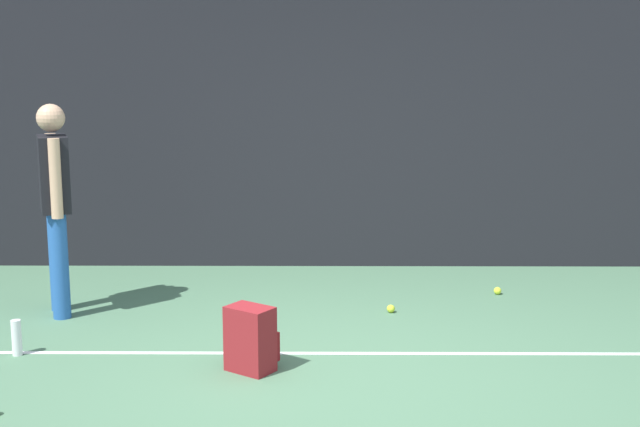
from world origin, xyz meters
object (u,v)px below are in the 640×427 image
Objects in this scene: tennis_ball_mid_court at (391,309)px; water_bottle at (17,338)px; backpack at (252,340)px; tennis_player at (55,197)px; tennis_ball_near_player at (498,291)px.

water_bottle is at bearing -159.00° from tennis_ball_mid_court.
water_bottle is (-2.69, -1.03, 0.09)m from tennis_ball_mid_court.
water_bottle is (-1.67, 0.28, -0.08)m from backpack.
tennis_player is 3.83m from tennis_ball_near_player.
tennis_player is at bearing -170.73° from tennis_ball_near_player.
tennis_player is 2.85m from tennis_ball_mid_court.
tennis_ball_near_player is at bearing 29.38° from tennis_ball_mid_court.
backpack is 1.70m from water_bottle.
water_bottle is (-0.01, -0.99, -0.84)m from tennis_player.
tennis_ball_near_player is 1.00× the size of tennis_ball_mid_court.
backpack is at bearing -9.47° from water_bottle.
backpack is at bearing -137.07° from tennis_ball_near_player.
tennis_ball_mid_court is 0.26× the size of water_bottle.
tennis_player is at bearing -2.56° from backpack.
tennis_ball_near_player is 1.13m from tennis_ball_mid_court.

